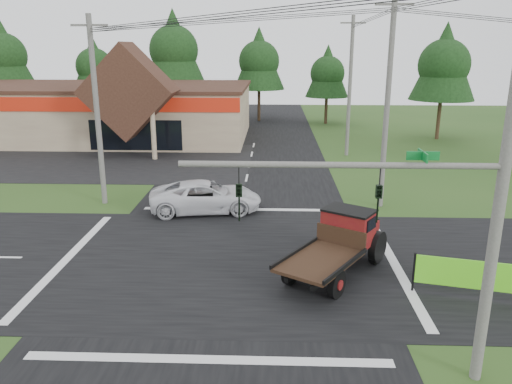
{
  "coord_description": "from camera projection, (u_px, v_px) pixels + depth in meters",
  "views": [
    {
      "loc": [
        1.86,
        -19.53,
        8.8
      ],
      "look_at": [
        1.05,
        3.06,
        2.2
      ],
      "focal_mm": 35.0,
      "sensor_mm": 36.0,
      "label": 1
    }
  ],
  "objects": [
    {
      "name": "ground",
      "position": [
        229.0,
        261.0,
        21.27
      ],
      "size": [
        120.0,
        120.0,
        0.0
      ],
      "primitive_type": "plane",
      "color": "#294A1A",
      "rests_on": "ground"
    },
    {
      "name": "road_ns",
      "position": [
        229.0,
        261.0,
        21.27
      ],
      "size": [
        12.0,
        120.0,
        0.02
      ],
      "primitive_type": "cube",
      "color": "black",
      "rests_on": "ground"
    },
    {
      "name": "road_ew",
      "position": [
        229.0,
        261.0,
        21.27
      ],
      "size": [
        120.0,
        12.0,
        0.02
      ],
      "primitive_type": "cube",
      "color": "black",
      "rests_on": "ground"
    },
    {
      "name": "parking_apron",
      "position": [
        76.0,
        161.0,
        39.98
      ],
      "size": [
        28.0,
        14.0,
        0.02
      ],
      "primitive_type": "cube",
      "color": "black",
      "rests_on": "ground"
    },
    {
      "name": "cvs_building",
      "position": [
        97.0,
        110.0,
        49.4
      ],
      "size": [
        30.4,
        18.2,
        9.19
      ],
      "color": "gray",
      "rests_on": "ground"
    },
    {
      "name": "traffic_signal_mast",
      "position": [
        429.0,
        226.0,
        12.63
      ],
      "size": [
        8.12,
        0.24,
        7.0
      ],
      "color": "#595651",
      "rests_on": "ground"
    },
    {
      "name": "utility_pole_nr",
      "position": [
        503.0,
        181.0,
        12.24
      ],
      "size": [
        2.0,
        0.3,
        11.0
      ],
      "color": "#595651",
      "rests_on": "ground"
    },
    {
      "name": "utility_pole_nw",
      "position": [
        97.0,
        111.0,
        27.71
      ],
      "size": [
        2.0,
        0.3,
        10.5
      ],
      "color": "#595651",
      "rests_on": "ground"
    },
    {
      "name": "utility_pole_ne",
      "position": [
        387.0,
        103.0,
        27.02
      ],
      "size": [
        2.0,
        0.3,
        11.5
      ],
      "color": "#595651",
      "rests_on": "ground"
    },
    {
      "name": "utility_pole_n",
      "position": [
        350.0,
        86.0,
        40.49
      ],
      "size": [
        2.0,
        0.3,
        11.2
      ],
      "color": "#595651",
      "rests_on": "ground"
    },
    {
      "name": "tree_row_a",
      "position": [
        3.0,
        53.0,
        58.43
      ],
      "size": [
        6.72,
        6.72,
        12.12
      ],
      "color": "#332316",
      "rests_on": "ground"
    },
    {
      "name": "tree_row_b",
      "position": [
        94.0,
        65.0,
        60.38
      ],
      "size": [
        5.6,
        5.6,
        10.1
      ],
      "color": "#332316",
      "rests_on": "ground"
    },
    {
      "name": "tree_row_c",
      "position": [
        174.0,
        47.0,
        58.5
      ],
      "size": [
        7.28,
        7.28,
        13.13
      ],
      "color": "#332316",
      "rests_on": "ground"
    },
    {
      "name": "tree_row_d",
      "position": [
        259.0,
        59.0,
        59.49
      ],
      "size": [
        6.16,
        6.16,
        11.11
      ],
      "color": "#332316",
      "rests_on": "ground"
    },
    {
      "name": "tree_row_e",
      "position": [
        328.0,
        72.0,
        57.67
      ],
      "size": [
        5.04,
        5.04,
        9.09
      ],
      "color": "#332316",
      "rests_on": "ground"
    },
    {
      "name": "tree_side_ne",
      "position": [
        444.0,
        62.0,
        47.36
      ],
      "size": [
        6.16,
        6.16,
        11.11
      ],
      "color": "#332316",
      "rests_on": "ground"
    },
    {
      "name": "antique_flatbed_truck",
      "position": [
        335.0,
        246.0,
        19.73
      ],
      "size": [
        5.12,
        6.18,
        2.47
      ],
      "primitive_type": null,
      "rotation": [
        0.0,
        0.0,
        -0.58
      ],
      "color": "maroon",
      "rests_on": "ground"
    },
    {
      "name": "roadside_banner",
      "position": [
        478.0,
        279.0,
        17.9
      ],
      "size": [
        4.42,
        1.18,
        1.54
      ],
      "primitive_type": null,
      "rotation": [
        0.0,
        0.0,
        -0.23
      ],
      "color": "#5CD51C",
      "rests_on": "ground"
    },
    {
      "name": "white_pickup",
      "position": [
        206.0,
        197.0,
        27.53
      ],
      "size": [
        6.44,
        3.68,
        1.69
      ],
      "primitive_type": "imported",
      "rotation": [
        0.0,
        0.0,
        1.72
      ],
      "color": "silver",
      "rests_on": "ground"
    }
  ]
}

